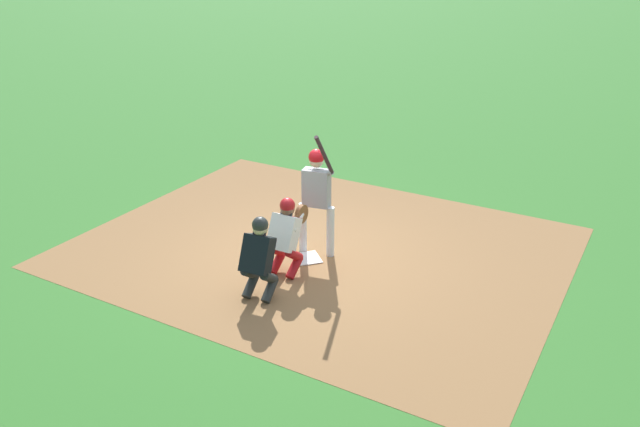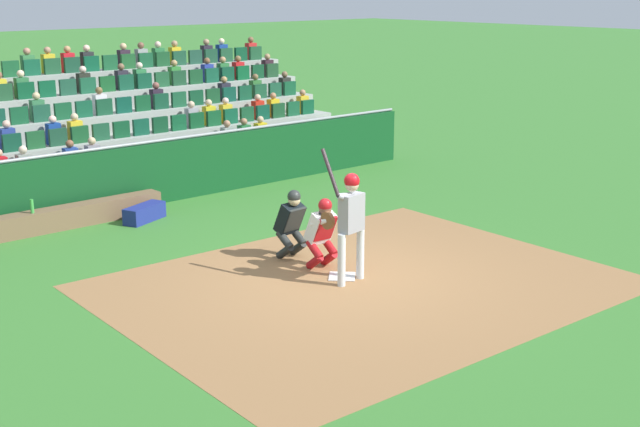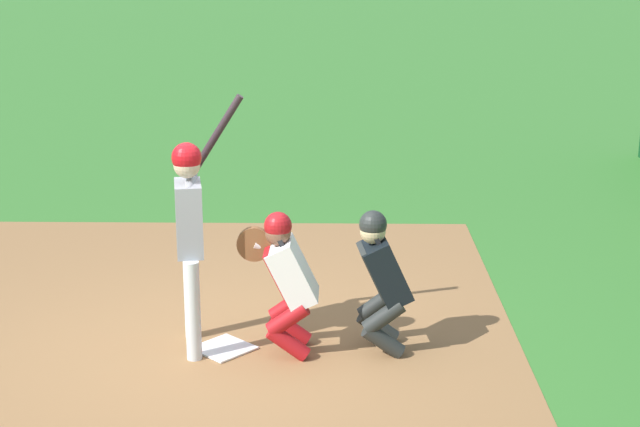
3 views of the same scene
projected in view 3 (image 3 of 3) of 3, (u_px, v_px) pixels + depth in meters
The scene contains 6 objects.
ground_plane at pixel (224, 350), 8.47m from camera, with size 160.00×160.00×0.00m, color #36752C.
infield_dirt_patch at pixel (167, 350), 8.46m from camera, with size 7.96×6.25×0.01m, color olive.
home_plate_marker at pixel (224, 348), 8.47m from camera, with size 0.44×0.44×0.02m, color white.
batter_at_plate at pixel (190, 222), 8.21m from camera, with size 0.63×0.62×2.21m.
catcher_crouching at pixel (285, 274), 8.25m from camera, with size 0.48×0.71×1.28m.
home_plate_umpire at pixel (381, 274), 8.28m from camera, with size 0.48×0.49×1.28m.
Camera 3 is at (-7.85, -0.68, 3.44)m, focal length 54.22 mm.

